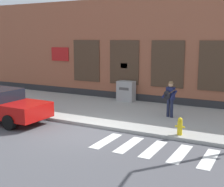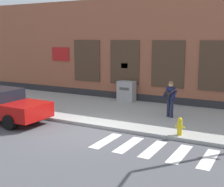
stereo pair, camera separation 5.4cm
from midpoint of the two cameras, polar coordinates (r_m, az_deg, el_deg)
ground_plane at (r=13.03m, az=-5.43°, el=-7.20°), size 160.00×160.00×0.00m
sidewalk at (r=16.16m, az=1.96°, el=-3.48°), size 28.00×5.79×0.14m
building_backdrop at (r=20.22m, az=8.20°, el=7.86°), size 28.00×4.06×6.21m
crosswalk at (r=11.10m, az=9.78°, el=-10.40°), size 5.20×1.90×0.01m
red_car at (r=15.50m, az=-19.55°, el=-2.00°), size 4.64×2.06×1.53m
busker at (r=14.99m, az=10.41°, el=-0.64°), size 0.72×0.64×1.71m
utility_box at (r=18.61m, az=2.51°, el=0.45°), size 1.03×0.63×1.20m
fire_hydrant at (r=12.46m, az=12.19°, el=-5.88°), size 0.38×0.20×0.70m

